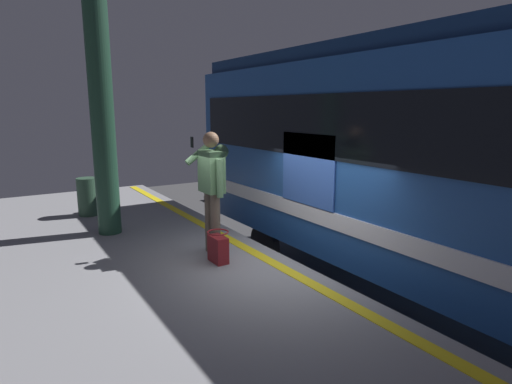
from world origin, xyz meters
The scene contains 10 objects.
ground_plane centered at (0.00, 0.00, 0.00)m, with size 24.15×24.15×0.00m, color #3D3D3F.
platform centered at (0.00, 2.18, 0.55)m, with size 13.31×4.36×1.11m, color gray.
safety_line centered at (0.00, 0.30, 1.11)m, with size 13.04×0.16×0.01m, color yellow.
track_rail_near centered at (0.00, -1.33, 0.08)m, with size 17.30×0.08×0.16m, color slate.
track_rail_far centered at (0.00, -2.77, 0.08)m, with size 17.30×0.08×0.16m, color slate.
train_carriage centered at (-1.49, -2.04, 2.49)m, with size 10.75×2.89×3.91m.
passenger centered at (0.77, 0.78, 2.13)m, with size 0.57×0.55×1.73m.
handbag centered at (0.38, 0.90, 1.31)m, with size 0.32×0.29×0.43m.
station_column centered at (2.56, 1.81, 3.01)m, with size 0.37×0.37×3.81m, color #1E3F2D.
trash_bin centered at (3.99, 1.88, 1.47)m, with size 0.37×0.37×0.73m, color #2D4C38.
Camera 1 is at (-4.50, 3.35, 3.16)m, focal length 29.75 mm.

